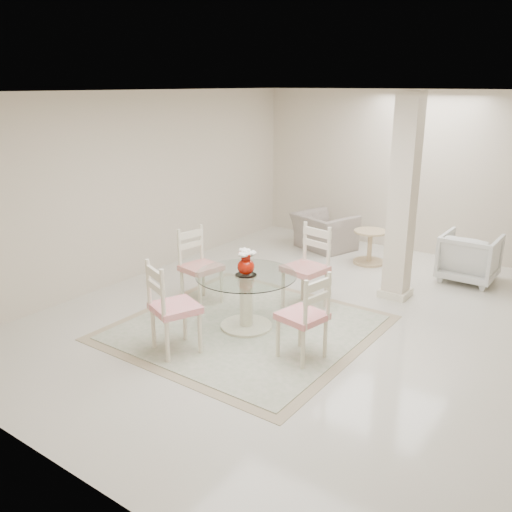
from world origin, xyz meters
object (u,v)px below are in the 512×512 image
Objects in this scene: armchair_white at (469,257)px; dining_chair_west at (197,260)px; red_vase at (246,262)px; column at (403,199)px; dining_chair_south at (168,302)px; dining_chair_east at (307,311)px; side_table at (370,248)px; dining_chair_north at (309,261)px; recliner_taupe at (324,231)px; dining_table at (246,301)px.

dining_chair_west is at bearing 47.83° from armchair_white.
armchair_white is (1.68, 3.22, -0.47)m from red_vase.
column is 2.36× the size of dining_chair_south.
armchair_white is at bearing 62.53° from column.
dining_chair_east reaches higher than red_vase.
red_vase is 3.66m from armchair_white.
armchair_white is 1.53m from side_table.
dining_chair_north is 2.16m from side_table.
side_table is at bearing -178.20° from recliner_taupe.
red_vase is at bearing 121.75° from recliner_taupe.
dining_table is 3.12m from side_table.
dining_table is 0.48m from red_vase.
dining_chair_north is at bearing 74.85° from dining_table.
column is at bearing 61.67° from dining_chair_north.
red_vase is 0.27× the size of dining_chair_west.
dining_table is at bearing 161.57° from red_vase.
dining_table is at bearing -94.46° from dining_chair_east.
red_vase is 1.05m from dining_chair_west.
dining_chair_south is 2.10× the size of side_table.
dining_chair_north reaches higher than red_vase.
dining_chair_west is 3.98m from armchair_white.
dining_table is 3.63m from armchair_white.
column is at bearing -51.31° from side_table.
column is 2.48m from dining_table.
dining_table is at bearing -84.27° from dining_chair_south.
dining_chair_west is at bearing 164.82° from red_vase.
dining_chair_east is at bearing -95.86° from dining_chair_west.
dining_table is at bearing 62.37° from armchair_white.
dining_chair_south is at bearing -96.22° from dining_chair_north.
armchair_white is (0.63, 1.21, -0.99)m from column.
side_table is (0.99, -0.29, -0.06)m from recliner_taupe.
column reaches higher than side_table.
dining_chair_east is 3.56m from armchair_white.
column reaches higher than armchair_white.
dining_table is at bearing 121.74° from recliner_taupe.
dining_chair_south is (-0.55, -1.98, -0.02)m from dining_chair_north.
dining_chair_south is 1.46× the size of armchair_white.
dining_chair_north is (-0.78, -1.01, -0.72)m from column.
recliner_taupe reaches higher than side_table.
dining_chair_south reaches higher than dining_table.
dining_chair_north is at bearing -50.65° from dining_chair_west.
dining_chair_east is 1.46m from dining_chair_south.
dining_chair_south is 4.43m from recliner_taupe.
recliner_taupe is 2.52m from armchair_white.
dining_table reaches higher than recliner_taupe.
armchair_white is at bearing 66.95° from dining_chair_north.
dining_chair_east is at bearing -15.29° from dining_table.
column is 3.36m from dining_chair_south.
dining_chair_north is (-0.72, 1.26, 0.06)m from dining_chair_east.
armchair_white is at bearing -93.28° from dining_chair_south.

